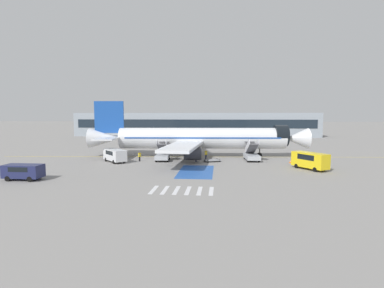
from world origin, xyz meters
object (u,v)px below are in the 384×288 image
(service_van_0, at_px, (115,154))
(boarding_stairs_aft, at_px, (163,155))
(boarding_stairs_forward, at_px, (252,155))
(baggage_cart, at_px, (212,160))
(ground_crew_0, at_px, (206,154))
(ground_crew_2, at_px, (140,156))
(ground_crew_1, at_px, (196,156))
(service_van_2, at_px, (23,171))
(service_van_1, at_px, (310,160))
(fuel_tanker, at_px, (174,137))
(traffic_cone_0, at_px, (290,162))
(terminal_building, at_px, (195,124))
(airliner, at_px, (199,138))

(service_van_0, bearing_deg, boarding_stairs_aft, 155.58)
(boarding_stairs_aft, bearing_deg, boarding_stairs_forward, -0.00)
(baggage_cart, distance_m, ground_crew_0, 3.22)
(ground_crew_2, bearing_deg, boarding_stairs_aft, 139.89)
(ground_crew_1, bearing_deg, baggage_cart, 123.72)
(service_van_2, bearing_deg, service_van_1, -73.59)
(service_van_2, height_order, ground_crew_1, service_van_2)
(ground_crew_1, xyz_separation_m, ground_crew_2, (-9.48, -0.24, -0.05))
(baggage_cart, distance_m, ground_crew_2, 12.20)
(baggage_cart, relative_size, ground_crew_0, 1.82)
(fuel_tanker, height_order, service_van_2, fuel_tanker)
(boarding_stairs_forward, height_order, service_van_2, boarding_stairs_forward)
(boarding_stairs_aft, relative_size, ground_crew_2, 3.37)
(service_van_1, bearing_deg, ground_crew_1, -50.86)
(ground_crew_0, bearing_deg, service_van_2, 24.75)
(ground_crew_2, relative_size, traffic_cone_0, 3.52)
(ground_crew_1, distance_m, terminal_building, 62.12)
(fuel_tanker, distance_m, terminal_building, 30.59)
(boarding_stairs_aft, relative_size, service_van_2, 1.21)
(airliner, distance_m, fuel_tanker, 26.87)
(ground_crew_2, distance_m, traffic_cone_0, 24.82)
(service_van_1, relative_size, ground_crew_1, 3.27)
(service_van_2, bearing_deg, traffic_cone_0, -64.85)
(service_van_1, relative_size, terminal_building, 0.06)
(service_van_1, height_order, ground_crew_1, service_van_1)
(boarding_stairs_forward, relative_size, ground_crew_0, 3.31)
(boarding_stairs_aft, distance_m, fuel_tanker, 30.51)
(airliner, relative_size, traffic_cone_0, 89.62)
(ground_crew_0, xyz_separation_m, ground_crew_1, (-1.50, -3.33, 0.03))
(boarding_stairs_aft, xyz_separation_m, service_van_2, (-13.65, -16.82, 0.16))
(service_van_0, relative_size, ground_crew_1, 3.10)
(service_van_2, bearing_deg, boarding_stairs_forward, -57.57)
(boarding_stairs_forward, xyz_separation_m, ground_crew_0, (-7.84, 1.09, -0.05))
(airliner, xyz_separation_m, ground_crew_2, (-9.51, -6.25, -2.52))
(airliner, bearing_deg, ground_crew_2, -61.06)
(traffic_cone_0, distance_m, terminal_building, 65.04)
(ground_crew_1, relative_size, traffic_cone_0, 3.70)
(airliner, bearing_deg, service_van_2, -46.21)
(fuel_tanker, relative_size, baggage_cart, 2.98)
(service_van_0, relative_size, terminal_building, 0.06)
(fuel_tanker, height_order, ground_crew_2, fuel_tanker)
(fuel_tanker, height_order, ground_crew_0, fuel_tanker)
(ground_crew_1, bearing_deg, ground_crew_2, -63.63)
(service_van_2, bearing_deg, fuel_tanker, -12.69)
(airliner, relative_size, terminal_building, 0.46)
(boarding_stairs_aft, bearing_deg, service_van_0, -165.94)
(boarding_stairs_forward, xyz_separation_m, baggage_cart, (-6.65, -1.82, -0.72))
(boarding_stairs_forward, relative_size, boarding_stairs_aft, 1.00)
(service_van_0, xyz_separation_m, baggage_cart, (16.02, 1.84, -1.01))
(baggage_cart, bearing_deg, terminal_building, 167.74)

